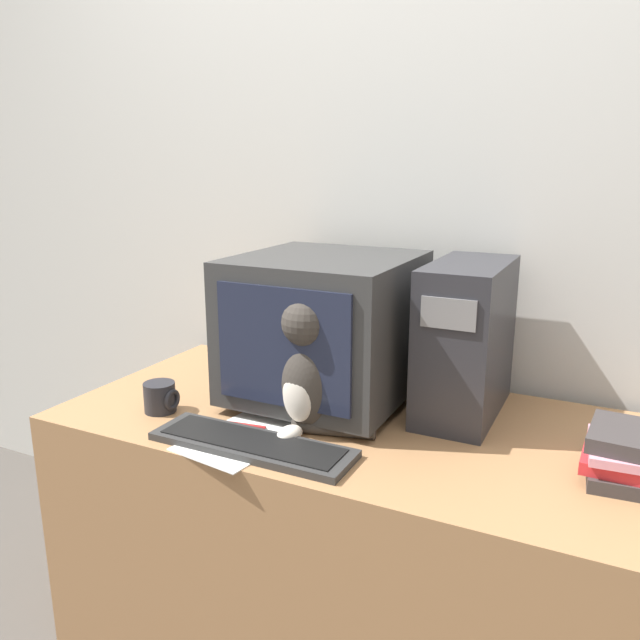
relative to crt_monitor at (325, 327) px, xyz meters
The scene contains 10 objects.
wall_back 0.50m from the crt_monitor, 71.40° to the left, with size 7.00×0.05×2.50m.
desk 0.58m from the crt_monitor, 36.26° to the right, with size 1.53×0.75×0.70m.
crt_monitor is the anchor object (origin of this frame).
computer_tower 0.38m from the crt_monitor, 12.89° to the left, with size 0.19×0.39×0.41m.
keyboard 0.41m from the crt_monitor, 92.91° to the right, with size 0.50×0.15×0.02m.
cat 0.21m from the crt_monitor, 73.71° to the right, with size 0.26×0.24×0.35m.
book_stack 0.79m from the crt_monitor, ahead, with size 0.16×0.21×0.11m.
pen 0.35m from the crt_monitor, 113.66° to the right, with size 0.14×0.03×0.01m.
paper_sheet 0.39m from the crt_monitor, 101.64° to the right, with size 0.25×0.32×0.00m.
mug 0.48m from the crt_monitor, 142.43° to the right, with size 0.09×0.08×0.08m.
Camera 1 is at (0.60, -1.03, 1.36)m, focal length 35.00 mm.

